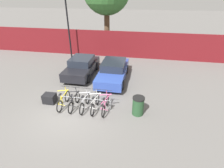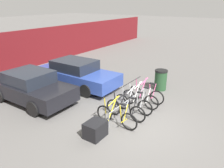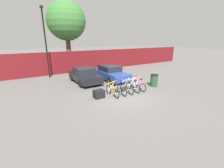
{
  "view_description": "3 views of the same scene",
  "coord_description": "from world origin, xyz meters",
  "views": [
    {
      "loc": [
        3.66,
        -7.09,
        5.84
      ],
      "look_at": [
        2.15,
        1.19,
        1.33
      ],
      "focal_mm": 28.0,
      "sensor_mm": 36.0,
      "label": 1
    },
    {
      "loc": [
        -6.3,
        -3.18,
        4.21
      ],
      "look_at": [
        0.25,
        1.23,
        1.22
      ],
      "focal_mm": 35.0,
      "sensor_mm": 36.0,
      "label": 2
    },
    {
      "loc": [
        -5.8,
        -7.89,
        3.89
      ],
      "look_at": [
        -0.25,
        1.01,
        0.71
      ],
      "focal_mm": 24.0,
      "sensor_mm": 36.0,
      "label": 3
    }
  ],
  "objects": [
    {
      "name": "ground_plane",
      "position": [
        0.0,
        0.0,
        0.0
      ],
      "size": [
        120.0,
        120.0,
        0.0
      ],
      "primitive_type": "plane",
      "color": "#605E5B"
    },
    {
      "name": "bike_rack",
      "position": [
        0.69,
        0.68,
        0.47
      ],
      "size": [
        2.96,
        0.04,
        0.57
      ],
      "color": "gray",
      "rests_on": "ground"
    },
    {
      "name": "bicycle_yellow",
      "position": [
        -0.52,
        0.53,
        0.38
      ],
      "size": [
        0.68,
        1.71,
        1.05
      ],
      "rotation": [
        0.0,
        0.0,
        -0.06
      ],
      "color": "black",
      "rests_on": "ground"
    },
    {
      "name": "bicycle_black",
      "position": [
        0.12,
        0.53,
        0.38
      ],
      "size": [
        0.68,
        1.71,
        1.05
      ],
      "rotation": [
        0.0,
        0.0,
        -0.03
      ],
      "color": "black",
      "rests_on": "ground"
    },
    {
      "name": "bicycle_silver",
      "position": [
        0.73,
        0.53,
        0.38
      ],
      "size": [
        0.68,
        1.71,
        1.05
      ],
      "rotation": [
        0.0,
        0.0,
        0.05
      ],
      "color": "black",
      "rests_on": "ground"
    },
    {
      "name": "bicycle_white",
      "position": [
        1.32,
        0.53,
        0.38
      ],
      "size": [
        0.68,
        1.71,
        1.05
      ],
      "rotation": [
        0.0,
        0.0,
        -0.03
      ],
      "color": "black",
      "rests_on": "ground"
    },
    {
      "name": "bicycle_pink",
      "position": [
        1.9,
        0.53,
        0.38
      ],
      "size": [
        0.68,
        1.71,
        1.05
      ],
      "rotation": [
        0.0,
        0.0,
        0.02
      ],
      "color": "black",
      "rests_on": "ground"
    },
    {
      "name": "car_black",
      "position": [
        -0.87,
        4.76,
        0.69
      ],
      "size": [
        1.91,
        4.05,
        1.4
      ],
      "color": "black",
      "rests_on": "ground"
    },
    {
      "name": "car_blue",
      "position": [
        1.66,
        4.41,
        0.69
      ],
      "size": [
        1.91,
        4.59,
        1.4
      ],
      "color": "#2D479E",
      "rests_on": "ground"
    },
    {
      "name": "trash_bin",
      "position": [
        3.66,
        0.56,
        0.52
      ],
      "size": [
        0.63,
        0.63,
        1.03
      ],
      "color": "#234728",
      "rests_on": "ground"
    },
    {
      "name": "cargo_crate",
      "position": [
        -1.49,
        0.72,
        0.28
      ],
      "size": [
        0.7,
        0.56,
        0.55
      ],
      "primitive_type": "cube",
      "color": "black",
      "rests_on": "ground"
    }
  ]
}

